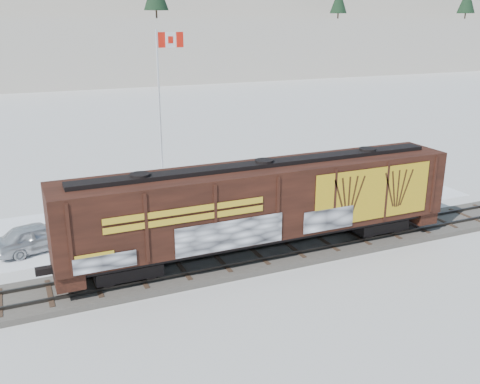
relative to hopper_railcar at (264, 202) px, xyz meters
name	(u,v)px	position (x,y,z in m)	size (l,w,h in m)	color
ground	(221,266)	(-2.30, 0.01, -3.02)	(500.00, 500.00, 0.00)	white
rail_track	(221,264)	(-2.30, 0.01, -2.88)	(50.00, 3.40, 0.43)	#59544C
parking_strip	(176,217)	(-2.30, 7.51, -3.01)	(40.00, 8.00, 0.03)	white
hillside	(27,10)	(-2.35, 139.80, 11.35)	(360.00, 110.00, 93.00)	white
hopper_railcar	(264,202)	(0.00, 0.00, 0.00)	(20.15, 3.06, 4.65)	black
flagpole	(162,134)	(-1.32, 13.24, 1.02)	(2.30, 0.90, 11.04)	silver
car_silver	(38,236)	(-10.34, 5.71, -2.24)	(1.78, 4.41, 1.50)	silver
car_white	(104,212)	(-6.50, 7.95, -2.17)	(1.75, 5.03, 1.66)	white
car_dark	(234,195)	(1.91, 8.28, -2.35)	(1.79, 4.41, 1.28)	black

